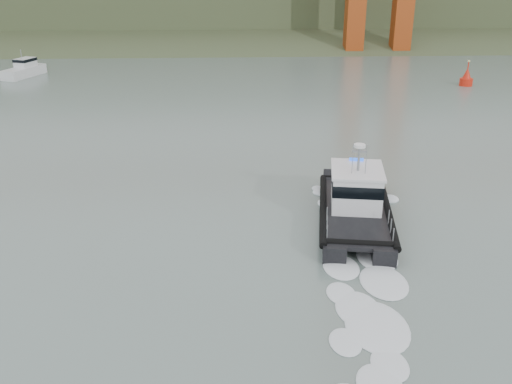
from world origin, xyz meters
TOP-DOWN VIEW (x-y plane):
  - ground at (0.00, 0.00)m, footprint 400.00×400.00m
  - patrol_boat at (4.69, 9.09)m, footprint 5.59×11.37m
  - motorboat at (-31.13, 56.91)m, footprint 4.52×7.23m
  - nav_buoy at (27.16, 48.32)m, footprint 1.64×1.64m

SIDE VIEW (x-z plane):
  - ground at x=0.00m, z-range 0.00..0.00m
  - nav_buoy at x=27.16m, z-range -0.81..2.61m
  - motorboat at x=-31.13m, z-range -0.95..2.83m
  - patrol_boat at x=4.69m, z-range -1.32..3.97m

